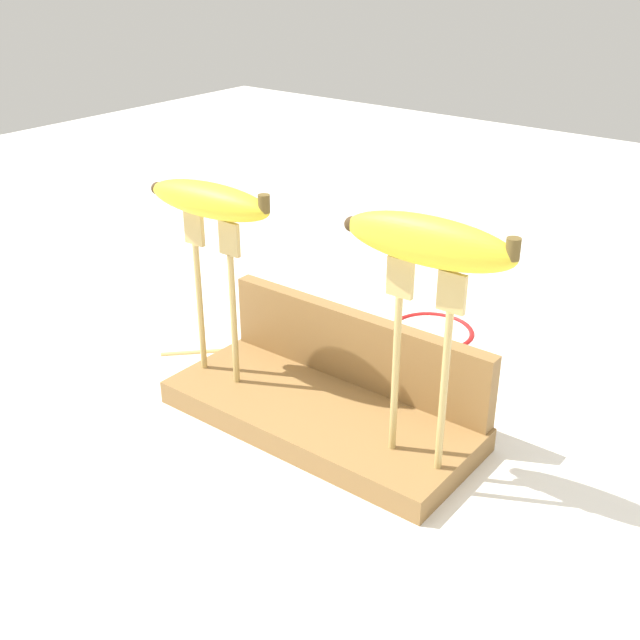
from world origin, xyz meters
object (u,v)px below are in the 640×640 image
(fork_stand_right, at_px, (421,349))
(wire_coil, at_px, (432,329))
(fork_fallen_near, at_px, (242,347))
(fork_stand_left, at_px, (215,284))
(banana_raised_right, at_px, (428,241))
(banana_raised_left, at_px, (209,200))

(fork_stand_right, relative_size, wire_coil, 1.75)
(fork_fallen_near, xyz_separation_m, wire_coil, (0.16, 0.19, -0.00))
(fork_fallen_near, bearing_deg, fork_stand_left, -59.74)
(fork_stand_left, distance_m, banana_raised_right, 0.28)
(fork_stand_right, relative_size, banana_raised_left, 1.25)
(fork_stand_left, distance_m, fork_fallen_near, 0.17)
(banana_raised_left, xyz_separation_m, fork_fallen_near, (-0.05, 0.09, -0.23))
(banana_raised_right, height_order, wire_coil, banana_raised_right)
(fork_stand_left, xyz_separation_m, fork_stand_right, (0.26, 0.00, 0.01))
(fork_stand_left, height_order, banana_raised_left, banana_raised_left)
(banana_raised_right, distance_m, fork_fallen_near, 0.41)
(fork_stand_left, height_order, fork_fallen_near, fork_stand_left)
(fork_fallen_near, bearing_deg, banana_raised_right, -16.55)
(wire_coil, bearing_deg, banana_raised_left, -111.17)
(wire_coil, bearing_deg, banana_raised_right, -62.64)
(banana_raised_right, relative_size, fork_fallen_near, 1.31)
(banana_raised_left, height_order, banana_raised_right, banana_raised_right)
(banana_raised_left, bearing_deg, fork_fallen_near, 120.23)
(banana_raised_left, bearing_deg, fork_stand_left, 3.68)
(banana_raised_left, relative_size, banana_raised_right, 0.97)
(banana_raised_right, bearing_deg, fork_stand_right, 3.30)
(banana_raised_right, bearing_deg, wire_coil, 117.36)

